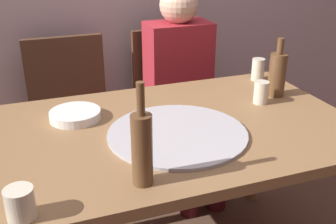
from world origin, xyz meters
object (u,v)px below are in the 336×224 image
beer_bottle (142,147)px  plate_stack (75,115)px  chair_left (71,110)px  wine_bottle (277,74)px  wine_glass (261,92)px  tumbler_near (20,203)px  chair_right (174,96)px  tumbler_far (258,69)px  pizza_tray (177,133)px  dining_table (179,144)px  guest_in_sweater (184,84)px

beer_bottle → plate_stack: 0.55m
beer_bottle → chair_left: beer_bottle is taller
wine_bottle → wine_glass: size_ratio=2.70×
plate_stack → chair_left: (0.05, 0.65, -0.25)m
tumbler_near → plate_stack: bearing=68.7°
plate_stack → chair_right: size_ratio=0.22×
tumbler_near → wine_glass: 1.10m
wine_glass → plate_stack: wine_glass is taller
wine_glass → chair_right: bearing=98.0°
tumbler_near → tumbler_far: 1.36m
pizza_tray → plate_stack: 0.42m
beer_bottle → plate_stack: beer_bottle is taller
chair_left → beer_bottle: bearing=93.3°
chair_left → pizza_tray: bearing=106.7°
wine_bottle → tumbler_far: 0.22m
dining_table → chair_right: 0.91m
pizza_tray → wine_glass: size_ratio=5.27×
tumbler_near → plate_stack: tumbler_near is taller
wine_bottle → wine_glass: wine_bottle is taller
dining_table → tumbler_far: tumbler_far is taller
pizza_tray → wine_bottle: wine_bottle is taller
tumbler_near → guest_in_sweater: 1.40m
wine_bottle → chair_left: size_ratio=0.29×
tumbler_far → chair_left: chair_left is taller
pizza_tray → wine_bottle: 0.61m
chair_right → beer_bottle: bearing=65.0°
wine_bottle → beer_bottle: 0.90m
chair_right → guest_in_sweater: guest_in_sweater is taller
wine_bottle → chair_left: (-0.84, 0.70, -0.34)m
tumbler_near → chair_left: 1.28m
beer_bottle → guest_in_sweater: 1.18m
tumbler_near → pizza_tray: bearing=28.6°
tumbler_near → tumbler_far: (1.14, 0.73, 0.01)m
dining_table → wine_glass: (0.41, 0.08, 0.13)m
chair_right → dining_table: bearing=70.3°
beer_bottle → tumbler_far: 1.06m
chair_left → wine_glass: bearing=133.5°
pizza_tray → tumbler_far: size_ratio=4.71×
guest_in_sweater → tumbler_near: bearing=50.3°
wine_glass → plate_stack: size_ratio=0.48×
chair_right → wine_glass: bearing=98.0°
beer_bottle → chair_right: 1.35m
beer_bottle → chair_left: size_ratio=0.35×
beer_bottle → chair_left: (-0.07, 1.18, -0.35)m
guest_in_sweater → tumbler_far: bearing=126.6°
beer_bottle → wine_bottle: bearing=31.6°
dining_table → wine_bottle: size_ratio=5.17×
tumbler_near → wine_glass: (1.00, 0.46, 0.01)m
dining_table → guest_in_sweater: size_ratio=1.16×
pizza_tray → plate_stack: (-0.33, 0.27, 0.01)m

